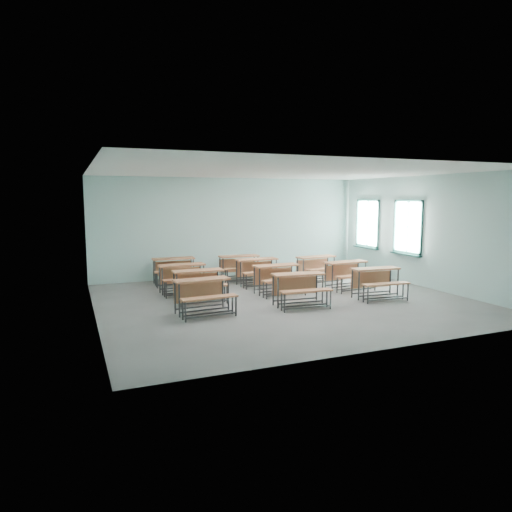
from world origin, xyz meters
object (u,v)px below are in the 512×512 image
at_px(desk_unit_r1c1, 278,275).
at_px(desk_unit_r1c2, 348,271).
at_px(desk_unit_r0c1, 300,285).
at_px(desk_unit_r0c0, 204,291).
at_px(desk_unit_r2c1, 258,268).
at_px(desk_unit_r0c2, 378,278).
at_px(desk_unit_r3c1, 240,264).
at_px(desk_unit_r2c0, 183,274).
at_px(desk_unit_r1c0, 199,281).
at_px(desk_unit_r2c2, 318,265).
at_px(desk_unit_r3c0, 174,267).

bearing_deg(desk_unit_r1c1, desk_unit_r1c2, -6.69).
relative_size(desk_unit_r0c1, desk_unit_r1c2, 1.01).
relative_size(desk_unit_r0c0, desk_unit_r2c1, 1.03).
bearing_deg(desk_unit_r0c2, desk_unit_r0c0, -177.62).
relative_size(desk_unit_r0c1, desk_unit_r3c1, 1.03).
xyz_separation_m(desk_unit_r1c2, desk_unit_r2c0, (-4.43, 1.23, 0.00)).
relative_size(desk_unit_r0c1, desk_unit_r2c1, 1.04).
bearing_deg(desk_unit_r1c0, desk_unit_r0c2, -17.75).
relative_size(desk_unit_r0c0, desk_unit_r0c2, 0.99).
bearing_deg(desk_unit_r1c1, desk_unit_r2c2, 29.69).
distance_m(desk_unit_r0c1, desk_unit_r1c1, 1.46).
height_order(desk_unit_r0c1, desk_unit_r1c2, same).
height_order(desk_unit_r2c2, desk_unit_r3c0, same).
distance_m(desk_unit_r1c2, desk_unit_r3c0, 5.09).
height_order(desk_unit_r1c2, desk_unit_r3c1, same).
relative_size(desk_unit_r1c1, desk_unit_r1c2, 0.98).
bearing_deg(desk_unit_r3c1, desk_unit_r1c2, -44.17).
height_order(desk_unit_r0c0, desk_unit_r2c1, same).
bearing_deg(desk_unit_r2c0, desk_unit_r3c1, 27.92).
bearing_deg(desk_unit_r3c1, desk_unit_r0c1, -86.30).
bearing_deg(desk_unit_r3c0, desk_unit_r0c2, -39.04).
relative_size(desk_unit_r1c2, desk_unit_r3c0, 1.01).
height_order(desk_unit_r0c1, desk_unit_r2c0, same).
distance_m(desk_unit_r1c1, desk_unit_r2c1, 1.33).
height_order(desk_unit_r1c1, desk_unit_r1c2, same).
relative_size(desk_unit_r1c1, desk_unit_r2c2, 0.97).
height_order(desk_unit_r0c0, desk_unit_r3c1, same).
bearing_deg(desk_unit_r2c2, desk_unit_r0c0, -155.33).
bearing_deg(desk_unit_r0c1, desk_unit_r1c1, 90.33).
relative_size(desk_unit_r1c2, desk_unit_r2c0, 1.02).
bearing_deg(desk_unit_r1c1, desk_unit_r2c0, 153.83).
bearing_deg(desk_unit_r1c2, desk_unit_r0c1, -153.22).
height_order(desk_unit_r1c0, desk_unit_r2c1, same).
distance_m(desk_unit_r2c0, desk_unit_r2c1, 2.33).
xyz_separation_m(desk_unit_r1c1, desk_unit_r2c1, (-0.03, 1.33, 0.00)).
bearing_deg(desk_unit_r2c0, desk_unit_r1c2, -17.01).
height_order(desk_unit_r0c2, desk_unit_r3c0, same).
xyz_separation_m(desk_unit_r0c2, desk_unit_r1c0, (-4.31, 1.41, 0.00)).
xyz_separation_m(desk_unit_r0c1, desk_unit_r1c2, (2.21, 1.28, 0.00)).
height_order(desk_unit_r1c0, desk_unit_r1c2, same).
xyz_separation_m(desk_unit_r0c0, desk_unit_r1c0, (0.24, 1.25, 0.00)).
bearing_deg(desk_unit_r1c2, desk_unit_r2c2, 94.81).
relative_size(desk_unit_r2c0, desk_unit_r3c1, 1.00).
relative_size(desk_unit_r2c0, desk_unit_r2c2, 0.96).
xyz_separation_m(desk_unit_r1c0, desk_unit_r1c1, (2.19, 0.06, 0.00)).
bearing_deg(desk_unit_r3c0, desk_unit_r2c1, -23.57).
bearing_deg(desk_unit_r2c0, desk_unit_r2c2, 0.03).
height_order(desk_unit_r1c0, desk_unit_r3c0, same).
xyz_separation_m(desk_unit_r0c2, desk_unit_r1c1, (-2.12, 1.47, 0.00)).
height_order(desk_unit_r2c1, desk_unit_r3c1, same).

